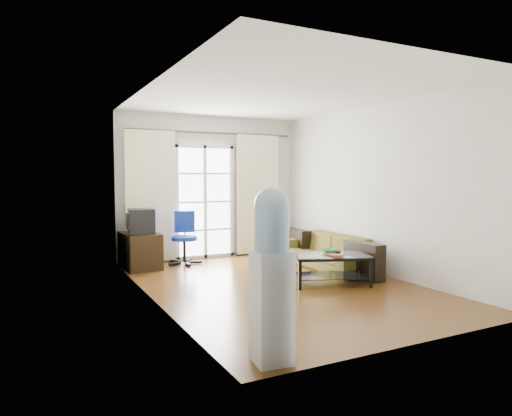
{
  "coord_description": "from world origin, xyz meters",
  "views": [
    {
      "loc": [
        -3.21,
        -5.62,
        1.56
      ],
      "look_at": [
        -0.17,
        0.35,
        1.09
      ],
      "focal_mm": 32.0,
      "sensor_mm": 36.0,
      "label": 1
    }
  ],
  "objects": [
    {
      "name": "sofa",
      "position": [
        1.38,
        0.75,
        0.28
      ],
      "size": [
        1.94,
        0.77,
        0.56
      ],
      "primitive_type": "imported",
      "rotation": [
        0.0,
        0.0,
        -1.57
      ],
      "color": "olive",
      "rests_on": "floor"
    },
    {
      "name": "ceiling",
      "position": [
        0.0,
        0.0,
        2.7
      ],
      "size": [
        5.2,
        5.2,
        0.0
      ],
      "primitive_type": "plane",
      "rotation": [
        3.14,
        0.0,
        0.0
      ],
      "color": "white",
      "rests_on": "wall_back"
    },
    {
      "name": "radiator",
      "position": [
        0.8,
        2.5,
        0.33
      ],
      "size": [
        0.64,
        0.12,
        0.64
      ],
      "primitive_type": "cube",
      "color": "#98989A",
      "rests_on": "floor"
    },
    {
      "name": "bowl",
      "position": [
        0.79,
        -0.18,
        0.46
      ],
      "size": [
        0.34,
        0.34,
        0.05
      ],
      "primitive_type": "imported",
      "rotation": [
        0.0,
        0.0,
        0.31
      ],
      "color": "#30802E",
      "rests_on": "coffee_table"
    },
    {
      "name": "curtain_rod",
      "position": [
        0.0,
        2.5,
        2.38
      ],
      "size": [
        3.3,
        0.04,
        0.04
      ],
      "primitive_type": "cylinder",
      "rotation": [
        0.0,
        1.57,
        0.0
      ],
      "color": "#4C3F2D",
      "rests_on": "wall_back"
    },
    {
      "name": "wall_left",
      "position": [
        -1.8,
        0.0,
        1.35
      ],
      "size": [
        0.02,
        5.2,
        2.7
      ],
      "primitive_type": "cube",
      "color": "silver",
      "rests_on": "floor"
    },
    {
      "name": "coffee_table",
      "position": [
        0.69,
        -0.32,
        0.28
      ],
      "size": [
        1.22,
        0.95,
        0.43
      ],
      "rotation": [
        0.0,
        0.0,
        -0.36
      ],
      "color": "silver",
      "rests_on": "floor"
    },
    {
      "name": "wall_right",
      "position": [
        1.8,
        0.0,
        1.35
      ],
      "size": [
        0.02,
        5.2,
        2.7
      ],
      "primitive_type": "cube",
      "color": "silver",
      "rests_on": "floor"
    },
    {
      "name": "tv_stand",
      "position": [
        -1.49,
        2.11,
        0.3
      ],
      "size": [
        0.6,
        0.86,
        0.6
      ],
      "primitive_type": "cube",
      "rotation": [
        0.0,
        0.0,
        0.07
      ],
      "color": "black",
      "rests_on": "floor"
    },
    {
      "name": "water_cooler",
      "position": [
        -1.4,
        -2.35,
        0.77
      ],
      "size": [
        0.34,
        0.33,
        1.47
      ],
      "rotation": [
        0.0,
        0.0,
        -0.11
      ],
      "color": "white",
      "rests_on": "floor"
    },
    {
      "name": "curtain_right",
      "position": [
        0.95,
        2.48,
        1.2
      ],
      "size": [
        0.9,
        0.07,
        2.35
      ],
      "primitive_type": "cube",
      "color": "#FFF9CD",
      "rests_on": "curtain_rod"
    },
    {
      "name": "wall_back",
      "position": [
        0.0,
        2.6,
        1.35
      ],
      "size": [
        3.6,
        0.02,
        2.7
      ],
      "primitive_type": "cube",
      "color": "silver",
      "rests_on": "floor"
    },
    {
      "name": "floor",
      "position": [
        0.0,
        0.0,
        0.0
      ],
      "size": [
        5.2,
        5.2,
        0.0
      ],
      "primitive_type": "plane",
      "color": "brown",
      "rests_on": "ground"
    },
    {
      "name": "wall_front",
      "position": [
        0.0,
        -2.6,
        1.35
      ],
      "size": [
        3.6,
        0.02,
        2.7
      ],
      "primitive_type": "cube",
      "color": "silver",
      "rests_on": "floor"
    },
    {
      "name": "remote",
      "position": [
        0.87,
        -0.2,
        0.44
      ],
      "size": [
        0.16,
        0.05,
        0.02
      ],
      "primitive_type": "cube",
      "rotation": [
        0.0,
        0.0,
        0.02
      ],
      "color": "black",
      "rests_on": "coffee_table"
    },
    {
      "name": "task_chair",
      "position": [
        -0.69,
        2.15,
        0.28
      ],
      "size": [
        0.82,
        0.82,
        0.93
      ],
      "rotation": [
        0.0,
        0.0,
        -0.35
      ],
      "color": "black",
      "rests_on": "floor"
    },
    {
      "name": "french_door",
      "position": [
        -0.15,
        2.54,
        1.07
      ],
      "size": [
        1.16,
        0.06,
        2.15
      ],
      "color": "white",
      "rests_on": "wall_back"
    },
    {
      "name": "crt_tv",
      "position": [
        -1.49,
        2.06,
        0.81
      ],
      "size": [
        0.5,
        0.5,
        0.41
      ],
      "rotation": [
        0.0,
        0.0,
        -0.13
      ],
      "color": "black",
      "rests_on": "tv_stand"
    },
    {
      "name": "book",
      "position": [
        0.6,
        -0.45,
        0.45
      ],
      "size": [
        0.21,
        0.26,
        0.02
      ],
      "primitive_type": "imported",
      "rotation": [
        0.0,
        0.0,
        0.09
      ],
      "color": "#A71432",
      "rests_on": "coffee_table"
    },
    {
      "name": "curtain_left",
      "position": [
        -1.2,
        2.48,
        1.2
      ],
      "size": [
        0.9,
        0.07,
        2.35
      ],
      "primitive_type": "cube",
      "color": "#FFF9CD",
      "rests_on": "curtain_rod"
    }
  ]
}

